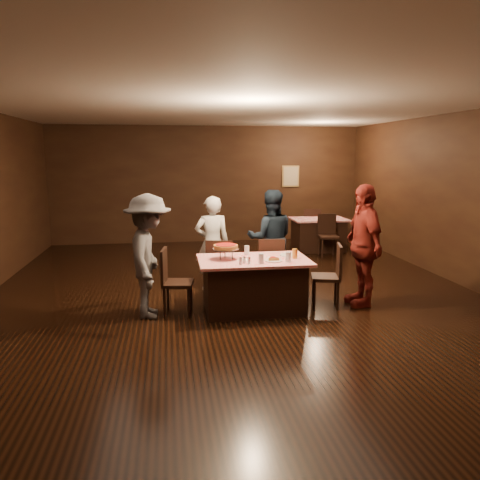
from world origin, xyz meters
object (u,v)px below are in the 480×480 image
Objects in this scene: diner_navy_hoodie at (271,238)px; pizza_stand at (226,247)px; diner_grey_knit at (149,256)px; glass_back at (247,250)px; main_table at (253,285)px; chair_far_left at (221,268)px; chair_end_left at (178,282)px; chair_back_near at (328,236)px; diner_red_shirt at (363,245)px; chair_end_right at (326,276)px; plate_empty at (288,255)px; diner_white_jacket at (212,243)px; chair_back_far at (311,227)px; glass_front_left at (261,259)px; back_table at (318,234)px; glass_front_right at (288,257)px; glass_amber at (295,254)px; chair_far_right at (269,266)px.

pizza_stand is (-0.93, -1.19, 0.11)m from diner_navy_hoodie.
diner_grey_knit is 12.40× the size of glass_back.
glass_back is at bearing 99.46° from main_table.
chair_end_left is (-0.70, -0.75, 0.00)m from chair_far_left.
diner_navy_hoodie is (-1.80, -2.15, 0.36)m from chair_back_near.
diner_red_shirt is 13.14× the size of glass_back.
main_table is 0.87× the size of diner_red_shirt.
diner_navy_hoodie reaches higher than pizza_stand.
plate_empty is at bearing -90.87° from chair_end_right.
chair_far_left is at bearing -108.91° from diner_red_shirt.
diner_grey_knit reaches higher than diner_white_jacket.
chair_back_far is 6.79× the size of glass_back.
diner_white_jacket is 1.56m from glass_front_left.
chair_far_left is (-2.73, -3.34, 0.09)m from back_table.
diner_white_jacket is at bearing 112.97° from main_table.
chair_far_left is at bearing 34.75° from diner_navy_hoodie.
diner_navy_hoodie reaches higher than chair_back_far.
glass_back is at bearing 132.27° from glass_front_right.
chair_back_near reaches higher than glass_back.
diner_red_shirt reaches higher than pizza_stand.
glass_front_left and glass_amber have the same top height.
pizza_stand is (0.09, -1.11, 0.15)m from diner_white_jacket.
diner_white_jacket reaches higher than chair_end_right.
plate_empty is 1.79× the size of glass_amber.
chair_back_far is 2.50× the size of pizza_stand.
glass_front_right is (0.40, 0.05, 0.00)m from glass_front_left.
diner_grey_knit is 2.05m from plate_empty.
main_table and back_table have the same top height.
diner_grey_knit is 1.10m from pizza_stand.
diner_white_jacket is (-0.09, 0.41, 0.32)m from chair_far_left.
chair_far_right is 1.17m from glass_front_left.
diner_grey_knit reaches higher than plate_empty.
pizza_stand reaches higher than back_table.
chair_back_far reaches higher than main_table.
chair_far_right and chair_back_far have the same top height.
main_table is 1.68× the size of chair_far_right.
chair_back_far is 5.41m from pizza_stand.
chair_end_left is (-1.10, 0.00, 0.09)m from main_table.
diner_navy_hoodie is 6.71× the size of plate_empty.
diner_grey_knit is 12.40× the size of glass_front_left.
back_table is at bearing -115.85° from chair_far_left.
pizza_stand is (-2.73, -4.04, 0.57)m from back_table.
chair_end_right is 0.73m from diner_red_shirt.
glass_amber is at bearing 24.44° from glass_front_left.
glass_back is at bearing -74.94° from diner_grey_knit.
diner_red_shirt is at bearing 174.04° from chair_far_left.
chair_far_left is at bearing -52.29° from diner_grey_knit.
chair_back_far is at bearing 90.00° from back_table.
diner_grey_knit is (-1.49, -0.03, 0.48)m from main_table.
chair_end_right is 2.50× the size of pizza_stand.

